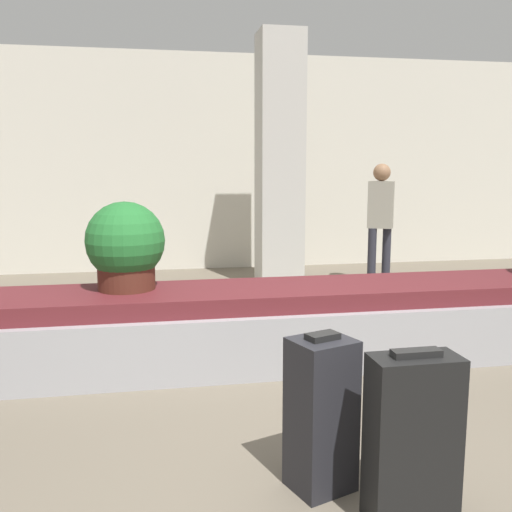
# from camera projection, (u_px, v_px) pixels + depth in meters

# --- Properties ---
(ground_plane) EXTENTS (18.00, 18.00, 0.00)m
(ground_plane) POSITION_uv_depth(u_px,v_px,m) (318.00, 476.00, 2.89)
(ground_plane) COLOR #6B6051
(back_wall) EXTENTS (18.00, 0.06, 3.20)m
(back_wall) POSITION_uv_depth(u_px,v_px,m) (204.00, 163.00, 8.54)
(back_wall) COLOR beige
(back_wall) RESTS_ON ground_plane
(carousel) EXTENTS (7.57, 0.94, 0.61)m
(carousel) POSITION_uv_depth(u_px,v_px,m) (256.00, 326.00, 4.56)
(carousel) COLOR #9E9EA3
(carousel) RESTS_ON ground_plane
(pillar) EXTENTS (0.55, 0.55, 3.20)m
(pillar) POSITION_uv_depth(u_px,v_px,m) (280.00, 162.00, 7.24)
(pillar) COLOR beige
(pillar) RESTS_ON ground_plane
(suitcase_0) EXTENTS (0.35, 0.33, 0.78)m
(suitcase_0) POSITION_uv_depth(u_px,v_px,m) (321.00, 414.00, 2.73)
(suitcase_0) COLOR #232328
(suitcase_0) RESTS_ON ground_plane
(suitcase_3) EXTENTS (0.39, 0.20, 0.79)m
(suitcase_3) POSITION_uv_depth(u_px,v_px,m) (412.00, 439.00, 2.48)
(suitcase_3) COLOR black
(suitcase_3) RESTS_ON ground_plane
(potted_plant_1) EXTENTS (0.61, 0.61, 0.68)m
(potted_plant_1) POSITION_uv_depth(u_px,v_px,m) (125.00, 246.00, 4.39)
(potted_plant_1) COLOR #4C2319
(potted_plant_1) RESTS_ON carousel
(traveler_0) EXTENTS (0.37, 0.31, 1.59)m
(traveler_0) POSITION_uv_depth(u_px,v_px,m) (380.00, 214.00, 7.36)
(traveler_0) COLOR #282833
(traveler_0) RESTS_ON ground_plane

